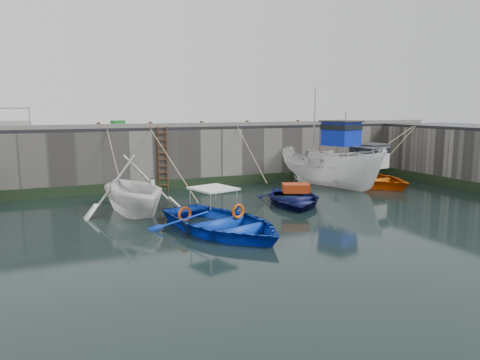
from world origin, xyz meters
name	(u,v)px	position (x,y,z in m)	size (l,w,h in m)	color
ground	(298,234)	(0.00, 0.00, 0.00)	(120.00, 120.00, 0.00)	black
quay_back	(186,154)	(0.00, 12.50, 1.50)	(30.00, 5.00, 3.00)	slate
road_back	(185,126)	(0.00, 12.50, 3.08)	(30.00, 5.00, 0.16)	black
kerb_back	(199,125)	(0.00, 10.15, 3.26)	(30.00, 0.30, 0.20)	slate
algae_back	(201,182)	(0.00, 9.96, 0.25)	(30.00, 0.08, 0.50)	black
ladder	(163,159)	(-2.00, 9.91, 1.59)	(0.51, 0.08, 3.20)	#3F1E0F
boat_near_white	(133,212)	(-4.40, 5.43, 0.00)	(4.27, 4.95, 2.61)	white
boat_near_white_rope	(119,197)	(-4.40, 8.96, 0.00)	(0.04, 3.33, 3.10)	tan
boat_near_blue	(222,232)	(-2.20, 1.25, 0.00)	(3.90, 5.47, 1.13)	#0D37C3
boat_near_blue_rope	(176,201)	(-2.20, 6.88, 0.00)	(0.04, 6.77, 3.10)	tan
boat_near_navy	(293,203)	(2.36, 4.43, 0.00)	(3.23, 4.53, 0.94)	#0A0E40
boat_near_navy_rope	(253,189)	(2.36, 8.46, 0.00)	(0.04, 4.02, 3.10)	tan
boat_far_white	(332,166)	(6.42, 7.41, 1.08)	(4.29, 7.06, 5.56)	white
boat_far_orange	(361,176)	(8.35, 7.43, 0.42)	(5.56, 7.04, 4.32)	orange
fish_crate	(118,124)	(-3.90, 11.46, 3.33)	(0.64, 0.39, 0.33)	#167B1E
railing	(12,124)	(-8.75, 11.25, 3.36)	(1.60, 1.05, 1.00)	#A5A8AD
bollard_a	(99,125)	(-5.00, 10.25, 3.30)	(0.18, 0.18, 0.28)	#3F1E0F
bollard_b	(150,125)	(-2.50, 10.25, 3.30)	(0.18, 0.18, 0.28)	#3F1E0F
bollard_c	(202,124)	(0.20, 10.25, 3.30)	(0.18, 0.18, 0.28)	#3F1E0F
bollard_d	(247,123)	(2.80, 10.25, 3.30)	(0.18, 0.18, 0.28)	#3F1E0F
bollard_e	(298,122)	(6.00, 10.25, 3.30)	(0.18, 0.18, 0.28)	#3F1E0F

